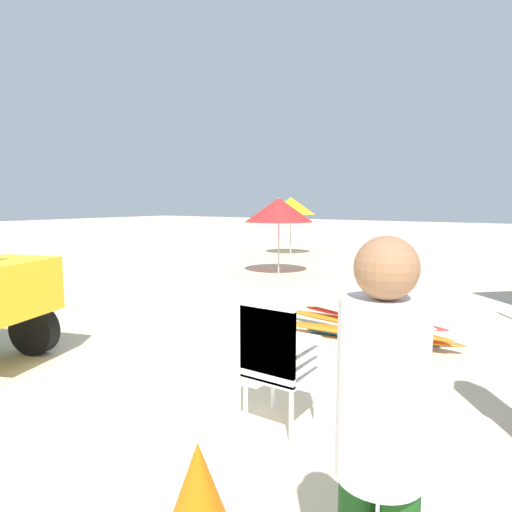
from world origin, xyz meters
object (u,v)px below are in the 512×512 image
stacked_plastic_chairs (275,351)px  lifeguard_near_left (380,436)px  surfboard_pile (366,325)px  beach_umbrella_mid (291,206)px  traffic_cone_near (198,487)px  beach_umbrella_left (279,210)px

stacked_plastic_chairs → lifeguard_near_left: bearing=-47.2°
surfboard_pile → beach_umbrella_mid: beach_umbrella_mid is taller
beach_umbrella_mid → stacked_plastic_chairs: bearing=-61.2°
surfboard_pile → beach_umbrella_mid: bearing=125.3°
traffic_cone_near → beach_umbrella_mid: bearing=117.2°
stacked_plastic_chairs → lifeguard_near_left: lifeguard_near_left is taller
lifeguard_near_left → beach_umbrella_mid: bearing=120.7°
lifeguard_near_left → traffic_cone_near: bearing=169.2°
traffic_cone_near → surfboard_pile: bearing=96.6°
beach_umbrella_mid → traffic_cone_near: beach_umbrella_mid is taller
lifeguard_near_left → beach_umbrella_left: size_ratio=0.89×
lifeguard_near_left → beach_umbrella_left: (-5.26, 8.07, 0.64)m
beach_umbrella_left → beach_umbrella_mid: (-1.84, 3.88, 0.06)m
stacked_plastic_chairs → lifeguard_near_left: size_ratio=0.65×
stacked_plastic_chairs → beach_umbrella_left: size_ratio=0.58×
lifeguard_near_left → traffic_cone_near: size_ratio=3.26×
stacked_plastic_chairs → surfboard_pile: (-0.22, 2.68, -0.45)m
stacked_plastic_chairs → beach_umbrella_left: 7.84m
stacked_plastic_chairs → surfboard_pile: stacked_plastic_chairs is taller
beach_umbrella_mid → surfboard_pile: bearing=-54.7°
beach_umbrella_left → traffic_cone_near: beach_umbrella_left is taller
beach_umbrella_mid → traffic_cone_near: 13.28m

